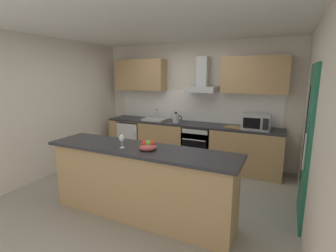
% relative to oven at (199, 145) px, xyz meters
% --- Properties ---
extents(ground, '(5.33, 4.66, 0.02)m').
position_rel_oven_xyz_m(ground, '(-0.25, -1.48, -0.47)').
color(ground, gray).
extents(ceiling, '(5.33, 4.66, 0.02)m').
position_rel_oven_xyz_m(ceiling, '(-0.25, -1.48, 2.15)').
color(ceiling, white).
extents(wall_back, '(5.33, 0.12, 2.60)m').
position_rel_oven_xyz_m(wall_back, '(-0.25, 0.41, 0.84)').
color(wall_back, silver).
rests_on(wall_back, ground).
extents(wall_left, '(0.12, 4.66, 2.60)m').
position_rel_oven_xyz_m(wall_left, '(-2.47, -1.48, 0.84)').
color(wall_left, silver).
rests_on(wall_left, ground).
extents(wall_right, '(0.12, 4.66, 2.60)m').
position_rel_oven_xyz_m(wall_right, '(1.98, -1.48, 0.84)').
color(wall_right, silver).
rests_on(wall_right, ground).
extents(backsplash_tile, '(3.68, 0.02, 0.66)m').
position_rel_oven_xyz_m(backsplash_tile, '(-0.25, 0.33, 0.77)').
color(backsplash_tile, white).
extents(counter_back, '(3.81, 0.60, 0.90)m').
position_rel_oven_xyz_m(counter_back, '(-0.25, 0.03, -0.01)').
color(counter_back, tan).
rests_on(counter_back, ground).
extents(counter_island, '(2.63, 0.64, 0.98)m').
position_rel_oven_xyz_m(counter_island, '(-0.06, -2.23, 0.04)').
color(counter_island, tan).
rests_on(counter_island, ground).
extents(upper_cabinets, '(3.76, 0.32, 0.70)m').
position_rel_oven_xyz_m(upper_cabinets, '(-0.25, 0.18, 1.45)').
color(upper_cabinets, tan).
extents(side_door, '(0.08, 0.85, 2.05)m').
position_rel_oven_xyz_m(side_door, '(1.90, -1.38, 0.57)').
color(side_door, '#1E664C').
rests_on(side_door, ground).
extents(oven, '(0.60, 0.62, 0.80)m').
position_rel_oven_xyz_m(oven, '(0.00, 0.00, 0.00)').
color(oven, slate).
rests_on(oven, ground).
extents(refrigerator, '(0.58, 0.60, 0.85)m').
position_rel_oven_xyz_m(refrigerator, '(-1.64, -0.00, -0.03)').
color(refrigerator, white).
rests_on(refrigerator, ground).
extents(microwave, '(0.50, 0.38, 0.30)m').
position_rel_oven_xyz_m(microwave, '(1.13, -0.03, 0.59)').
color(microwave, '#B7BABC').
rests_on(microwave, counter_back).
extents(sink, '(0.50, 0.40, 0.26)m').
position_rel_oven_xyz_m(sink, '(-1.06, 0.01, 0.47)').
color(sink, silver).
rests_on(sink, counter_back).
extents(kettle, '(0.29, 0.15, 0.24)m').
position_rel_oven_xyz_m(kettle, '(-0.52, -0.03, 0.55)').
color(kettle, '#B7BABC').
rests_on(kettle, counter_back).
extents(range_hood, '(0.62, 0.45, 0.72)m').
position_rel_oven_xyz_m(range_hood, '(0.00, 0.13, 1.33)').
color(range_hood, '#B7BABC').
extents(wine_glass, '(0.08, 0.08, 0.18)m').
position_rel_oven_xyz_m(wine_glass, '(-0.26, -2.34, 0.64)').
color(wine_glass, silver).
rests_on(wine_glass, counter_island).
extents(fruit_bowl, '(0.22, 0.22, 0.13)m').
position_rel_oven_xyz_m(fruit_bowl, '(0.08, -2.27, 0.57)').
color(fruit_bowl, '#B24C47').
rests_on(fruit_bowl, counter_island).
extents(chopping_board, '(0.38, 0.29, 0.02)m').
position_rel_oven_xyz_m(chopping_board, '(0.72, -0.02, 0.45)').
color(chopping_board, '#9E7247').
rests_on(chopping_board, counter_back).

